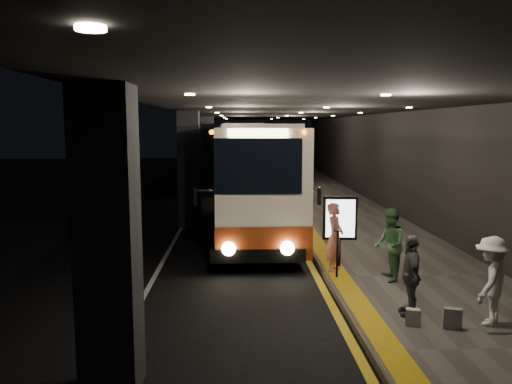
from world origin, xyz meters
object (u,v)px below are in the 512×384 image
object	(u,v)px
passenger_boarding	(335,237)
passenger_waiting_grey	(410,275)
coach_second	(248,156)
passenger_waiting_white	(491,281)
info_sign	(340,219)
stanchion_post	(337,254)
passenger_waiting_green	(389,245)
bag_plain	(413,317)
bag_polka	(452,319)
coach_main	(251,181)

from	to	relation	value
passenger_boarding	passenger_waiting_grey	bearing A→B (deg)	-139.38
coach_second	passenger_waiting_white	world-z (taller)	coach_second
coach_second	info_sign	distance (m)	20.37
passenger_waiting_grey	info_sign	xyz separation A→B (m)	(-0.69, 3.41, 0.46)
coach_second	stanchion_post	xyz separation A→B (m)	(1.70, -21.22, -1.13)
passenger_waiting_white	info_sign	world-z (taller)	info_sign
info_sign	passenger_waiting_green	bearing A→B (deg)	-47.09
passenger_waiting_white	bag_plain	xyz separation A→B (m)	(-1.45, -0.02, -0.68)
coach_second	bag_polka	bearing A→B (deg)	-79.34
info_sign	passenger_waiting_white	bearing A→B (deg)	-57.62
passenger_waiting_green	bag_plain	size ratio (longest dim) A/B	5.55
coach_main	bag_polka	world-z (taller)	coach_main
passenger_waiting_white	coach_main	bearing A→B (deg)	-113.82
coach_main	passenger_waiting_green	bearing A→B (deg)	-67.13
passenger_waiting_grey	bag_plain	size ratio (longest dim) A/B	5.06
passenger_waiting_grey	bag_polka	size ratio (longest dim) A/B	4.12
passenger_boarding	bag_polka	distance (m)	4.07
bag_polka	info_sign	size ratio (longest dim) A/B	0.21
coach_second	passenger_waiting_white	size ratio (longest dim) A/B	7.47
passenger_boarding	bag_polka	bearing A→B (deg)	-134.73
coach_second	passenger_waiting_green	bearing A→B (deg)	-79.12
passenger_waiting_white	bag_polka	size ratio (longest dim) A/B	4.31
bag_polka	stanchion_post	xyz separation A→B (m)	(-1.49, 3.17, 0.39)
passenger_waiting_green	bag_plain	xyz separation A→B (m)	(-0.37, -2.72, -0.72)
passenger_boarding	bag_plain	xyz separation A→B (m)	(0.77, -3.56, -0.72)
passenger_boarding	info_sign	xyz separation A→B (m)	(0.20, 0.38, 0.38)
passenger_waiting_green	stanchion_post	world-z (taller)	passenger_waiting_green
passenger_waiting_white	bag_plain	bearing A→B (deg)	-46.74
passenger_waiting_grey	bag_polka	distance (m)	1.09
passenger_waiting_grey	passenger_boarding	bearing A→B (deg)	-154.98
info_sign	stanchion_post	size ratio (longest dim) A/B	1.60
coach_second	bag_polka	world-z (taller)	coach_second
passenger_boarding	stanchion_post	xyz separation A→B (m)	(-0.05, -0.57, -0.29)
coach_second	stanchion_post	bearing A→B (deg)	-82.21
coach_second	bag_plain	size ratio (longest dim) A/B	39.53
passenger_waiting_grey	bag_plain	world-z (taller)	passenger_waiting_grey
passenger_waiting_grey	stanchion_post	bearing A→B (deg)	-150.44
coach_second	passenger_waiting_grey	size ratio (longest dim) A/B	7.81
passenger_boarding	bag_plain	world-z (taller)	passenger_boarding
passenger_boarding	stanchion_post	distance (m)	0.64
passenger_boarding	passenger_waiting_green	world-z (taller)	passenger_boarding
bag_polka	info_sign	distance (m)	4.44
coach_second	stanchion_post	size ratio (longest dim) A/B	10.66
passenger_boarding	passenger_waiting_white	size ratio (longest dim) A/B	1.05
coach_second	bag_polka	size ratio (longest dim) A/B	32.18
coach_second	stanchion_post	world-z (taller)	coach_second
passenger_boarding	passenger_waiting_grey	xyz separation A→B (m)	(0.89, -3.02, -0.08)
coach_second	passenger_waiting_green	distance (m)	21.70
passenger_waiting_white	bag_polka	bearing A→B (deg)	-33.37
coach_main	info_sign	bearing A→B (deg)	-70.54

